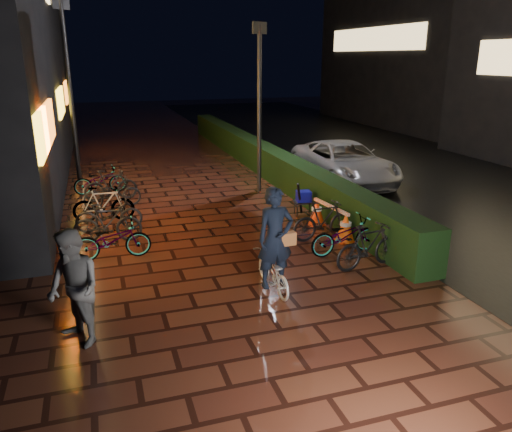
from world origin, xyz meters
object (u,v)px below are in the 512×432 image
object	(u,v)px
bystander_person	(74,289)
cyclist	(274,254)
van	(344,162)
cart_assembly	(303,198)
traffic_barrier	(330,219)

from	to	relation	value
bystander_person	cyclist	distance (m)	3.40
bystander_person	van	bearing A→B (deg)	102.30
cart_assembly	van	bearing A→B (deg)	47.62
van	cart_assembly	size ratio (longest dim) A/B	4.97
bystander_person	cart_assembly	distance (m)	7.31
traffic_barrier	bystander_person	bearing A→B (deg)	-149.91
cart_assembly	traffic_barrier	bearing A→B (deg)	-86.20
bystander_person	van	distance (m)	11.39
cyclist	bystander_person	bearing A→B (deg)	-167.45
bystander_person	cart_assembly	world-z (taller)	bystander_person
cyclist	cart_assembly	size ratio (longest dim) A/B	2.02
traffic_barrier	cyclist	bearing A→B (deg)	-132.75
bystander_person	cart_assembly	xyz separation A→B (m)	(5.57, 4.72, -0.39)
bystander_person	cyclist	bearing A→B (deg)	71.93
van	traffic_barrier	bearing A→B (deg)	-120.64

